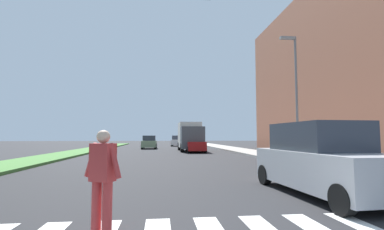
# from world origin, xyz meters

# --- Properties ---
(ground_plane) EXTENTS (140.00, 140.00, 0.00)m
(ground_plane) POSITION_xyz_m (0.00, 30.00, 0.00)
(ground_plane) COLOR #262628
(median_strip) EXTENTS (2.99, 64.00, 0.15)m
(median_strip) POSITION_xyz_m (-7.82, 28.00, 0.07)
(median_strip) COLOR #477A38
(median_strip) RESTS_ON ground_plane
(sidewalk_right) EXTENTS (3.00, 64.00, 0.15)m
(sidewalk_right) POSITION_xyz_m (8.64, 28.00, 0.07)
(sidewalk_right) COLOR #9E9991
(sidewalk_right) RESTS_ON ground_plane
(street_lamp_right) EXTENTS (1.02, 0.24, 7.50)m
(street_lamp_right) POSITION_xyz_m (8.05, 17.62, 4.59)
(street_lamp_right) COLOR slate
(street_lamp_right) RESTS_ON sidewalk_right
(pedestrian_performer) EXTENTS (0.69, 0.45, 1.69)m
(pedestrian_performer) POSITION_xyz_m (-0.91, 6.62, 0.93)
(pedestrian_performer) COLOR #B23333
(pedestrian_performer) RESTS_ON ground_plane
(suv_crossing) EXTENTS (2.18, 4.69, 1.97)m
(suv_crossing) POSITION_xyz_m (4.43, 9.10, 0.93)
(suv_crossing) COLOR #B7B7BC
(suv_crossing) RESTS_ON ground_plane
(sedan_midblock) EXTENTS (1.98, 4.52, 1.74)m
(sedan_midblock) POSITION_xyz_m (3.53, 29.69, 0.80)
(sedan_midblock) COLOR maroon
(sedan_midblock) RESTS_ON ground_plane
(sedan_distant) EXTENTS (1.90, 4.06, 1.68)m
(sedan_distant) POSITION_xyz_m (-1.38, 37.94, 0.78)
(sedan_distant) COLOR gray
(sedan_distant) RESTS_ON ground_plane
(sedan_far_horizon) EXTENTS (2.14, 4.18, 1.71)m
(sedan_far_horizon) POSITION_xyz_m (2.69, 47.45, 0.79)
(sedan_far_horizon) COLOR silver
(sedan_far_horizon) RESTS_ON ground_plane
(truck_box_delivery) EXTENTS (2.40, 6.20, 3.10)m
(truck_box_delivery) POSITION_xyz_m (3.21, 31.93, 1.63)
(truck_box_delivery) COLOR #474C51
(truck_box_delivery) RESTS_ON ground_plane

